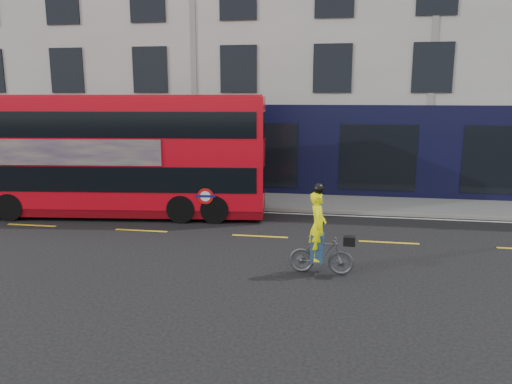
# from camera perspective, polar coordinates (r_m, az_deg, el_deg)

# --- Properties ---
(ground) EXTENTS (120.00, 120.00, 0.00)m
(ground) POSITION_cam_1_polar(r_m,az_deg,el_deg) (15.73, -15.06, -5.74)
(ground) COLOR black
(ground) RESTS_ON ground
(pavement) EXTENTS (60.00, 3.00, 0.12)m
(pavement) POSITION_cam_1_polar(r_m,az_deg,el_deg) (21.60, -7.91, -0.70)
(pavement) COLOR slate
(pavement) RESTS_ON ground
(kerb) EXTENTS (60.00, 0.12, 0.13)m
(kerb) POSITION_cam_1_polar(r_m,az_deg,el_deg) (20.20, -9.19, -1.55)
(kerb) COLOR gray
(kerb) RESTS_ON ground
(building_terrace) EXTENTS (50.00, 10.07, 15.00)m
(building_terrace) POSITION_cam_1_polar(r_m,az_deg,el_deg) (27.51, -4.12, 17.49)
(building_terrace) COLOR beige
(building_terrace) RESTS_ON ground
(road_edge_line) EXTENTS (58.00, 0.10, 0.01)m
(road_edge_line) POSITION_cam_1_polar(r_m,az_deg,el_deg) (19.94, -9.46, -1.91)
(road_edge_line) COLOR silver
(road_edge_line) RESTS_ON ground
(lane_dashes) EXTENTS (58.00, 0.12, 0.01)m
(lane_dashes) POSITION_cam_1_polar(r_m,az_deg,el_deg) (17.05, -12.97, -4.31)
(lane_dashes) COLOR gold
(lane_dashes) RESTS_ON ground
(bus) EXTENTS (11.20, 3.77, 4.43)m
(bus) POSITION_cam_1_polar(r_m,az_deg,el_deg) (19.12, -15.57, 4.17)
(bus) COLOR red
(bus) RESTS_ON ground
(cyclist) EXTENTS (1.65, 0.65, 2.32)m
(cyclist) POSITION_cam_1_polar(r_m,az_deg,el_deg) (12.67, 7.33, -5.84)
(cyclist) COLOR #494B4F
(cyclist) RESTS_ON ground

